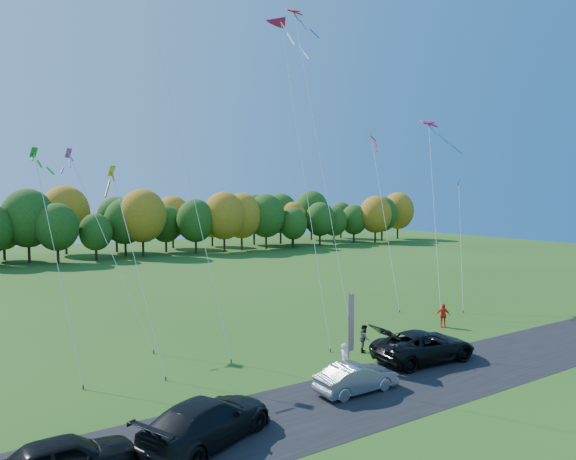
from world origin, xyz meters
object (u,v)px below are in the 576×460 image
feather_flag (351,322)px  person_east (443,315)px  silver_sedan (356,378)px  black_suv (424,346)px

feather_flag → person_east: bearing=16.1°
silver_sedan → person_east: (12.76, 5.88, 0.14)m
silver_sedan → person_east: size_ratio=2.51×
feather_flag → black_suv: bearing=-16.1°
black_suv → silver_sedan: (-6.14, -1.50, -0.16)m
silver_sedan → person_east: person_east is taller
black_suv → silver_sedan: bearing=108.5°
silver_sedan → person_east: 14.05m
black_suv → person_east: (6.61, 4.37, -0.01)m
silver_sedan → black_suv: bearing=-76.4°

